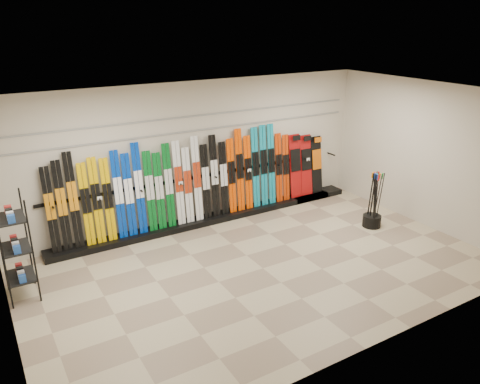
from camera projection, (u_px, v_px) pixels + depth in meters
floor at (263, 268)px, 8.28m from camera, size 8.00×8.00×0.00m
back_wall at (198, 154)px, 9.77m from camera, size 8.00×0.00×8.00m
right_wall at (425, 155)px, 9.67m from camera, size 0.00×5.00×5.00m
ceiling at (266, 98)px, 7.23m from camera, size 8.00×8.00×0.00m
ski_rack_base at (214, 218)px, 10.20m from camera, size 8.00×0.40×0.12m
skis at (184, 184)px, 9.60m from camera, size 5.36×0.20×1.83m
snowboards at (306, 165)px, 11.20m from camera, size 0.94×0.23×1.50m
accessory_rack at (16, 248)px, 7.18m from camera, size 0.40×0.60×1.70m
pole_bin at (372, 221)px, 9.90m from camera, size 0.38×0.38×0.25m
ski_poles at (374, 200)px, 9.70m from camera, size 0.24×0.29×1.18m
slatwall_rail_0 at (198, 130)px, 9.57m from camera, size 7.60×0.02×0.03m
slatwall_rail_1 at (197, 116)px, 9.47m from camera, size 7.60×0.02×0.03m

